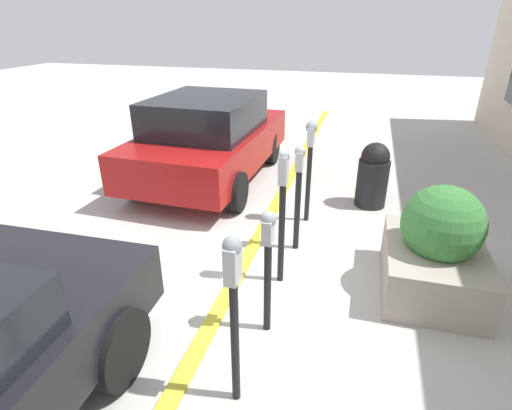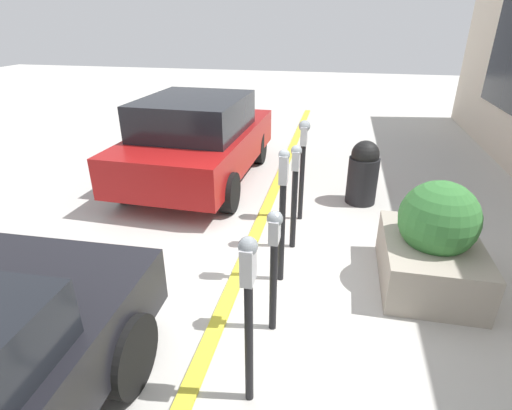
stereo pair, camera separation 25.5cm
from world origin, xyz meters
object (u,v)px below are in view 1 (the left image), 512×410
Objects in this scene: parking_meter_middle at (282,203)px; parking_meter_farthest at (310,154)px; parked_car_middle at (209,138)px; planter_box at (437,250)px; trash_bin at (373,175)px; parking_meter_nearest at (234,297)px; parking_meter_fourth at (299,186)px; parking_meter_second at (268,254)px.

parking_meter_farthest is (1.64, -0.06, 0.06)m from parking_meter_middle.
parking_meter_middle reaches higher than parked_car_middle.
trash_bin is (2.19, 0.70, 0.01)m from planter_box.
parking_meter_farthest is 1.10× the size of planter_box.
parking_meter_nearest is 0.94× the size of parking_meter_middle.
parking_meter_middle is 2.71m from trash_bin.
parking_meter_middle is 1.64m from parking_meter_farthest.
parking_meter_farthest reaches higher than parking_meter_fourth.
planter_box is 2.30m from trash_bin.
parked_car_middle is at bearing 55.23° from planter_box.
parking_meter_second is 1.62m from parking_meter_fourth.
planter_box reaches higher than trash_bin.
parking_meter_second is 4.22m from parked_car_middle.
parking_meter_middle is 1.05× the size of parking_meter_farthest.
parking_meter_second is 0.93× the size of planter_box.
planter_box is at bearing -122.96° from parked_car_middle.
parking_meter_middle is at bearing 99.45° from planter_box.
planter_box is at bearing -106.68° from parking_meter_fourth.
parking_meter_fourth is at bearing -3.48° from parking_meter_middle.
parking_meter_nearest is 1.16× the size of parking_meter_second.
trash_bin is (1.69, -0.95, -0.38)m from parking_meter_fourth.
parking_meter_second is 2.49m from parking_meter_farthest.
trash_bin is (0.83, -0.94, -0.54)m from parking_meter_farthest.
trash_bin is at bearing -13.49° from parking_meter_nearest.
parked_car_middle is at bearing 44.57° from parking_meter_fourth.
parking_meter_farthest reaches higher than planter_box.
parking_meter_second is 0.92× the size of parking_meter_fourth.
parking_meter_middle reaches higher than parking_meter_fourth.
parking_meter_fourth is 1.98m from trash_bin.
parking_meter_middle reaches higher than parking_meter_second.
parking_meter_middle reaches higher than parking_meter_farthest.
trash_bin is at bearing -22.01° from parking_meter_middle.
parking_meter_nearest is 1.43× the size of trash_bin.
parking_meter_middle reaches higher than parking_meter_nearest.
trash_bin is at bearing 17.85° from planter_box.
parking_meter_fourth reaches higher than trash_bin.
parking_meter_farthest reaches higher than parking_meter_nearest.
parking_meter_nearest reaches higher than trash_bin.
planter_box is (1.98, -1.70, -0.51)m from parking_meter_nearest.
parking_meter_second is (0.86, -0.05, -0.15)m from parking_meter_nearest.
parked_car_middle reaches higher than trash_bin.
parking_meter_farthest is 2.20m from planter_box.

